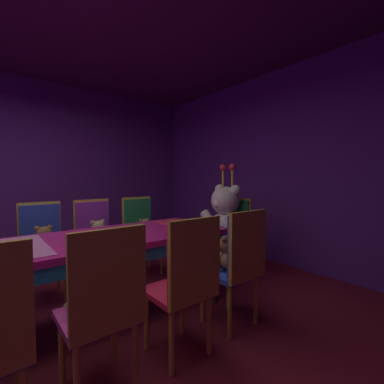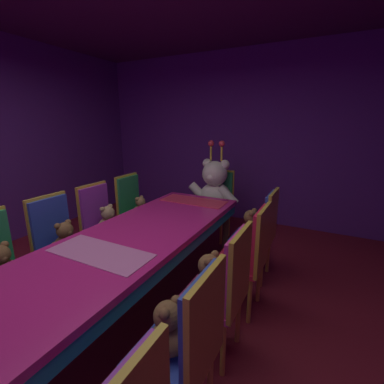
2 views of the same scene
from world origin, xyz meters
name	(u,v)px [view 1 (image 1 of 2)]	position (x,y,z in m)	size (l,w,h in m)	color
ground_plane	(25,346)	(0.00, 0.00, 0.00)	(7.90, 7.90, 0.00)	maroon
wall_back	(277,167)	(0.00, 3.20, 1.40)	(5.20, 0.12, 2.80)	#59267F
banquet_table	(22,258)	(0.00, 0.00, 0.66)	(0.90, 3.47, 0.75)	#C61E72
chair_left_3	(42,240)	(-0.87, 0.27, 0.60)	(0.42, 0.41, 0.98)	#2D47B2
teddy_left_3	(44,243)	(-0.72, 0.27, 0.59)	(0.25, 0.32, 0.30)	brown
chair_left_4	(94,233)	(-0.86, 0.81, 0.60)	(0.42, 0.41, 0.98)	purple
teddy_left_4	(99,236)	(-0.72, 0.81, 0.59)	(0.25, 0.32, 0.31)	tan
chair_left_5	(140,227)	(-0.88, 1.41, 0.60)	(0.42, 0.41, 0.98)	#268C4C
teddy_left_5	(145,230)	(-0.74, 1.41, 0.57)	(0.21, 0.27, 0.26)	#9E7247
chair_right_3	(104,297)	(0.87, 0.29, 0.60)	(0.42, 0.41, 0.98)	#CC338C
teddy_right_3	(95,289)	(0.72, 0.29, 0.59)	(0.26, 0.33, 0.32)	brown
chair_right_4	(188,275)	(0.89, 0.84, 0.60)	(0.42, 0.41, 0.98)	red
chair_right_5	(240,258)	(0.85, 1.41, 0.60)	(0.42, 0.41, 0.98)	#2D47B2
teddy_right_5	(227,254)	(0.71, 1.41, 0.59)	(0.25, 0.32, 0.30)	brown
throne_chair	(234,229)	(0.00, 2.28, 0.60)	(0.41, 0.42, 0.98)	#268C4C
king_teddy_bear	(225,217)	(0.00, 2.11, 0.76)	(0.74, 0.57, 0.95)	silver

